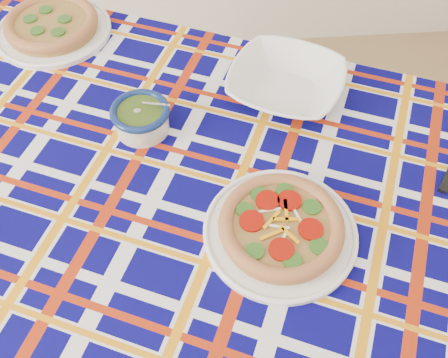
{
  "coord_description": "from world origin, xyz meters",
  "views": [
    {
      "loc": [
        0.55,
        -0.03,
        1.57
      ],
      "look_at": [
        0.6,
        0.58,
        0.77
      ],
      "focal_mm": 40.0,
      "sensor_mm": 36.0,
      "label": 1
    }
  ],
  "objects_px": {
    "dining_table": "(196,214)",
    "main_focaccia_plate": "(281,226)",
    "pesto_bowl": "(141,116)",
    "serving_bowl": "(286,84)"
  },
  "relations": [
    {
      "from": "dining_table",
      "to": "main_focaccia_plate",
      "type": "xyz_separation_m",
      "value": [
        0.16,
        -0.11,
        0.11
      ]
    },
    {
      "from": "main_focaccia_plate",
      "to": "dining_table",
      "type": "bearing_deg",
      "value": 145.72
    },
    {
      "from": "dining_table",
      "to": "pesto_bowl",
      "type": "height_order",
      "value": "pesto_bowl"
    },
    {
      "from": "dining_table",
      "to": "serving_bowl",
      "type": "distance_m",
      "value": 0.37
    },
    {
      "from": "dining_table",
      "to": "pesto_bowl",
      "type": "bearing_deg",
      "value": 143.39
    },
    {
      "from": "pesto_bowl",
      "to": "serving_bowl",
      "type": "distance_m",
      "value": 0.34
    },
    {
      "from": "dining_table",
      "to": "serving_bowl",
      "type": "bearing_deg",
      "value": 73.96
    },
    {
      "from": "dining_table",
      "to": "main_focaccia_plate",
      "type": "bearing_deg",
      "value": -10.78
    },
    {
      "from": "dining_table",
      "to": "serving_bowl",
      "type": "height_order",
      "value": "serving_bowl"
    },
    {
      "from": "dining_table",
      "to": "pesto_bowl",
      "type": "distance_m",
      "value": 0.24
    }
  ]
}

